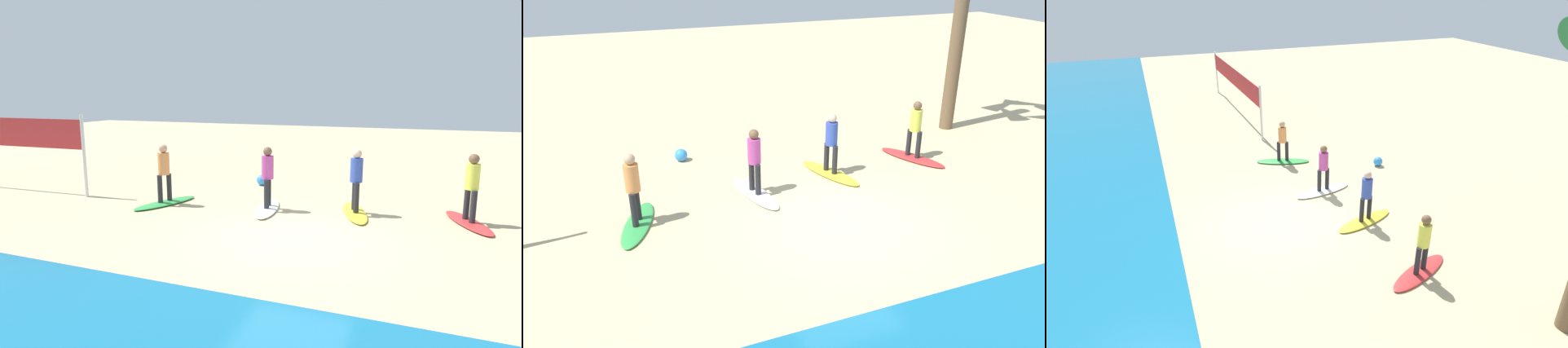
# 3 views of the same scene
# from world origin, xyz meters

# --- Properties ---
(ground_plane) EXTENTS (60.00, 60.00, 0.00)m
(ground_plane) POSITION_xyz_m (0.00, 0.00, 0.00)
(ground_plane) COLOR #CCB789
(surfboard_red) EXTENTS (1.33, 2.15, 0.09)m
(surfboard_red) POSITION_xyz_m (-3.70, -2.57, 0.04)
(surfboard_red) COLOR red
(surfboard_red) RESTS_ON ground
(surfer_red) EXTENTS (0.32, 0.44, 1.64)m
(surfer_red) POSITION_xyz_m (-3.70, -2.57, 1.04)
(surfer_red) COLOR #232328
(surfer_red) RESTS_ON surfboard_red
(surfboard_yellow) EXTENTS (1.16, 2.17, 0.09)m
(surfboard_yellow) POSITION_xyz_m (-0.98, -2.46, 0.04)
(surfboard_yellow) COLOR yellow
(surfboard_yellow) RESTS_ON ground
(surfer_yellow) EXTENTS (0.32, 0.45, 1.64)m
(surfer_yellow) POSITION_xyz_m (-0.98, -2.46, 1.04)
(surfer_yellow) COLOR #232328
(surfer_yellow) RESTS_ON surfboard_yellow
(surfboard_white) EXTENTS (0.93, 2.17, 0.09)m
(surfboard_white) POSITION_xyz_m (1.32, -2.04, 0.04)
(surfboard_white) COLOR white
(surfboard_white) RESTS_ON ground
(surfer_white) EXTENTS (0.32, 0.45, 1.64)m
(surfer_white) POSITION_xyz_m (1.32, -2.04, 1.04)
(surfer_white) COLOR #232328
(surfer_white) RESTS_ON surfboard_white
(surfboard_green) EXTENTS (1.23, 2.17, 0.09)m
(surfboard_green) POSITION_xyz_m (4.25, -1.54, 0.04)
(surfboard_green) COLOR green
(surfboard_green) RESTS_ON ground
(surfer_green) EXTENTS (0.32, 0.44, 1.64)m
(surfer_green) POSITION_xyz_m (4.25, -1.54, 1.04)
(surfer_green) COLOR #232328
(surfer_green) RESTS_ON surfboard_green
(beach_ball) EXTENTS (0.36, 0.36, 0.36)m
(beach_ball) POSITION_xyz_m (2.58, -4.93, 0.18)
(beach_ball) COLOR #338CE5
(beach_ball) RESTS_ON ground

